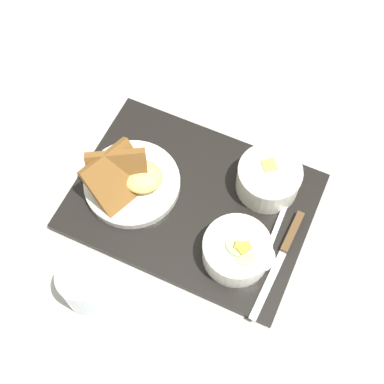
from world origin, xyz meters
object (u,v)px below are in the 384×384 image
(knife, at_px, (286,246))
(glass_water, at_px, (86,286))
(plate_main, at_px, (129,180))
(bowl_soup, at_px, (269,177))
(spoon, at_px, (269,247))
(bowl_salad, at_px, (237,250))

(knife, height_order, glass_water, glass_water)
(plate_main, relative_size, knife, 0.83)
(bowl_soup, xyz_separation_m, spoon, (-0.03, 0.11, -0.03))
(bowl_soup, distance_m, glass_water, 0.36)
(bowl_soup, height_order, plate_main, plate_main)
(knife, distance_m, spoon, 0.03)
(bowl_salad, xyz_separation_m, spoon, (-0.05, -0.03, -0.02))
(plate_main, relative_size, glass_water, 1.89)
(glass_water, bearing_deg, bowl_salad, -148.59)
(bowl_soup, height_order, knife, bowl_soup)
(bowl_salad, distance_m, bowl_soup, 0.15)
(plate_main, distance_m, spoon, 0.27)
(bowl_soup, height_order, spoon, bowl_soup)
(bowl_salad, distance_m, spoon, 0.06)
(plate_main, height_order, glass_water, plate_main)
(bowl_soup, relative_size, knife, 0.55)
(bowl_soup, distance_m, spoon, 0.12)
(bowl_soup, relative_size, plate_main, 0.65)
(bowl_salad, distance_m, glass_water, 0.25)
(bowl_salad, xyz_separation_m, knife, (-0.08, -0.04, -0.02))
(bowl_soup, distance_m, plate_main, 0.25)
(bowl_soup, bearing_deg, glass_water, 50.06)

